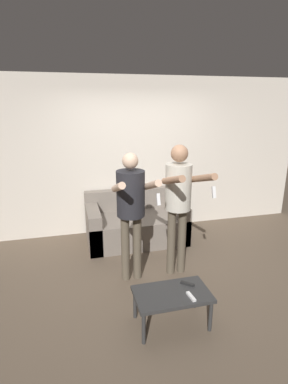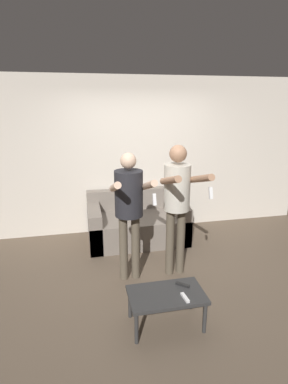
% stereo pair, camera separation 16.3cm
% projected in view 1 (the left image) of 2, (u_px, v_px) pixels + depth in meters
% --- Properties ---
extents(ground_plane, '(14.00, 14.00, 0.00)m').
position_uv_depth(ground_plane, '(161.00, 274.00, 4.11)').
color(ground_plane, brown).
extents(wall_back, '(6.40, 0.06, 2.70)m').
position_uv_depth(wall_back, '(134.00, 156.00, 5.26)').
color(wall_back, beige).
rests_on(wall_back, ground_plane).
extents(couch, '(1.62, 0.94, 0.80)m').
position_uv_depth(couch, '(135.00, 224.00, 5.08)').
color(couch, slate).
rests_on(couch, ground_plane).
extents(person_standing_left, '(0.47, 0.73, 1.69)m').
position_uv_depth(person_standing_left, '(131.00, 202.00, 3.69)').
color(person_standing_left, brown).
rests_on(person_standing_left, ground_plane).
extents(person_standing_right, '(0.45, 0.79, 1.76)m').
position_uv_depth(person_standing_right, '(179.00, 195.00, 3.82)').
color(person_standing_right, brown).
rests_on(person_standing_right, ground_plane).
extents(coffee_table, '(0.78, 0.46, 0.38)m').
position_uv_depth(coffee_table, '(172.00, 296.00, 3.09)').
color(coffee_table, '#2D2D2D').
rests_on(coffee_table, ground_plane).
extents(remote_near, '(0.05, 0.15, 0.02)m').
position_uv_depth(remote_near, '(191.00, 297.00, 3.00)').
color(remote_near, white).
rests_on(remote_near, coffee_table).
extents(remote_far, '(0.14, 0.13, 0.02)m').
position_uv_depth(remote_far, '(187.00, 284.00, 3.21)').
color(remote_far, black).
rests_on(remote_far, coffee_table).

